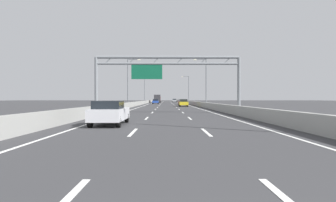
{
  "coord_description": "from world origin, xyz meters",
  "views": [
    {
      "loc": [
        -0.17,
        -0.34,
        1.67
      ],
      "look_at": [
        0.25,
        58.65,
        1.09
      ],
      "focal_mm": 27.99,
      "sensor_mm": 36.0,
      "label": 1
    }
  ],
  "objects_px": {
    "blue_car": "(156,101)",
    "yellow_car": "(183,103)",
    "streetlamp_right_far": "(188,88)",
    "white_car": "(110,113)",
    "box_truck": "(157,98)",
    "streetlamp_left_far": "(145,88)",
    "red_car": "(182,102)",
    "sign_gantry": "(165,70)",
    "streetlamp_left_mid": "(129,79)",
    "streetlamp_right_mid": "(205,79)",
    "silver_car": "(174,100)"
  },
  "relations": [
    {
      "from": "yellow_car",
      "to": "sign_gantry",
      "type": "bearing_deg",
      "value": -98.32
    },
    {
      "from": "white_car",
      "to": "sign_gantry",
      "type": "bearing_deg",
      "value": 74.69
    },
    {
      "from": "streetlamp_left_far",
      "to": "red_car",
      "type": "relative_size",
      "value": 2.19
    },
    {
      "from": "sign_gantry",
      "to": "silver_car",
      "type": "relative_size",
      "value": 3.89
    },
    {
      "from": "red_car",
      "to": "streetlamp_left_far",
      "type": "bearing_deg",
      "value": 113.05
    },
    {
      "from": "streetlamp_left_far",
      "to": "silver_car",
      "type": "height_order",
      "value": "streetlamp_left_far"
    },
    {
      "from": "blue_car",
      "to": "streetlamp_left_mid",
      "type": "bearing_deg",
      "value": -97.69
    },
    {
      "from": "streetlamp_right_mid",
      "to": "streetlamp_left_far",
      "type": "distance_m",
      "value": 42.58
    },
    {
      "from": "blue_car",
      "to": "box_truck",
      "type": "xyz_separation_m",
      "value": [
        -0.15,
        22.2,
        0.96
      ]
    },
    {
      "from": "streetlamp_right_far",
      "to": "white_car",
      "type": "relative_size",
      "value": 2.24
    },
    {
      "from": "silver_car",
      "to": "blue_car",
      "type": "height_order",
      "value": "silver_car"
    },
    {
      "from": "red_car",
      "to": "blue_car",
      "type": "bearing_deg",
      "value": 114.07
    },
    {
      "from": "white_car",
      "to": "yellow_car",
      "type": "xyz_separation_m",
      "value": [
        7.11,
        37.77,
        -0.02
      ]
    },
    {
      "from": "streetlamp_right_mid",
      "to": "box_truck",
      "type": "bearing_deg",
      "value": 102.06
    },
    {
      "from": "streetlamp_left_mid",
      "to": "silver_car",
      "type": "xyz_separation_m",
      "value": [
        11.1,
        69.77,
        -4.63
      ]
    },
    {
      "from": "blue_car",
      "to": "streetlamp_right_mid",
      "type": "bearing_deg",
      "value": -69.77
    },
    {
      "from": "streetlamp_right_mid",
      "to": "yellow_car",
      "type": "height_order",
      "value": "streetlamp_right_mid"
    },
    {
      "from": "white_car",
      "to": "yellow_car",
      "type": "bearing_deg",
      "value": 79.34
    },
    {
      "from": "streetlamp_left_mid",
      "to": "streetlamp_right_far",
      "type": "bearing_deg",
      "value": 69.47
    },
    {
      "from": "sign_gantry",
      "to": "red_car",
      "type": "relative_size",
      "value": 3.71
    },
    {
      "from": "streetlamp_right_mid",
      "to": "blue_car",
      "type": "relative_size",
      "value": 2.14
    },
    {
      "from": "streetlamp_right_far",
      "to": "red_car",
      "type": "distance_m",
      "value": 27.07
    },
    {
      "from": "streetlamp_right_mid",
      "to": "box_truck",
      "type": "distance_m",
      "value": 53.16
    },
    {
      "from": "streetlamp_left_far",
      "to": "streetlamp_right_far",
      "type": "bearing_deg",
      "value": 0.0
    },
    {
      "from": "streetlamp_left_mid",
      "to": "sign_gantry",
      "type": "bearing_deg",
      "value": -72.34
    },
    {
      "from": "streetlamp_right_mid",
      "to": "streetlamp_left_far",
      "type": "relative_size",
      "value": 1.0
    },
    {
      "from": "red_car",
      "to": "yellow_car",
      "type": "xyz_separation_m",
      "value": [
        -0.37,
        -10.63,
        0.01
      ]
    },
    {
      "from": "blue_car",
      "to": "streetlamp_left_far",
      "type": "bearing_deg",
      "value": 111.39
    },
    {
      "from": "streetlamp_left_far",
      "to": "streetlamp_left_mid",
      "type": "bearing_deg",
      "value": -90.0
    },
    {
      "from": "white_car",
      "to": "blue_car",
      "type": "relative_size",
      "value": 0.95
    },
    {
      "from": "streetlamp_right_mid",
      "to": "white_car",
      "type": "xyz_separation_m",
      "value": [
        -11.17,
        -34.94,
        -4.62
      ]
    },
    {
      "from": "streetlamp_left_mid",
      "to": "streetlamp_right_mid",
      "type": "bearing_deg",
      "value": 0.0
    },
    {
      "from": "streetlamp_right_far",
      "to": "blue_car",
      "type": "xyz_separation_m",
      "value": [
        -10.93,
        -10.22,
        -4.66
      ]
    },
    {
      "from": "streetlamp_right_mid",
      "to": "red_car",
      "type": "distance_m",
      "value": 14.71
    },
    {
      "from": "yellow_car",
      "to": "red_car",
      "type": "bearing_deg",
      "value": 88.0
    },
    {
      "from": "sign_gantry",
      "to": "box_truck",
      "type": "height_order",
      "value": "sign_gantry"
    },
    {
      "from": "white_car",
      "to": "box_truck",
      "type": "bearing_deg",
      "value": 89.94
    },
    {
      "from": "streetlamp_right_far",
      "to": "yellow_car",
      "type": "distance_m",
      "value": 37.56
    },
    {
      "from": "streetlamp_left_mid",
      "to": "yellow_car",
      "type": "height_order",
      "value": "streetlamp_left_mid"
    },
    {
      "from": "streetlamp_left_mid",
      "to": "streetlamp_right_mid",
      "type": "height_order",
      "value": "same"
    },
    {
      "from": "streetlamp_left_far",
      "to": "red_car",
      "type": "height_order",
      "value": "streetlamp_left_far"
    },
    {
      "from": "streetlamp_left_far",
      "to": "sign_gantry",
      "type": "bearing_deg",
      "value": -83.45
    },
    {
      "from": "box_truck",
      "to": "red_car",
      "type": "bearing_deg",
      "value": -79.11
    },
    {
      "from": "blue_car",
      "to": "yellow_car",
      "type": "distance_m",
      "value": 27.69
    },
    {
      "from": "streetlamp_left_far",
      "to": "silver_car",
      "type": "relative_size",
      "value": 2.29
    },
    {
      "from": "red_car",
      "to": "white_car",
      "type": "bearing_deg",
      "value": -98.79
    },
    {
      "from": "white_car",
      "to": "red_car",
      "type": "relative_size",
      "value": 0.98
    },
    {
      "from": "streetlamp_right_mid",
      "to": "blue_car",
      "type": "bearing_deg",
      "value": 110.23
    },
    {
      "from": "sign_gantry",
      "to": "white_car",
      "type": "xyz_separation_m",
      "value": [
        -3.41,
        -12.44,
        -4.06
      ]
    },
    {
      "from": "streetlamp_left_mid",
      "to": "streetlamp_right_mid",
      "type": "xyz_separation_m",
      "value": [
        14.93,
        0.0,
        0.0
      ]
    }
  ]
}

